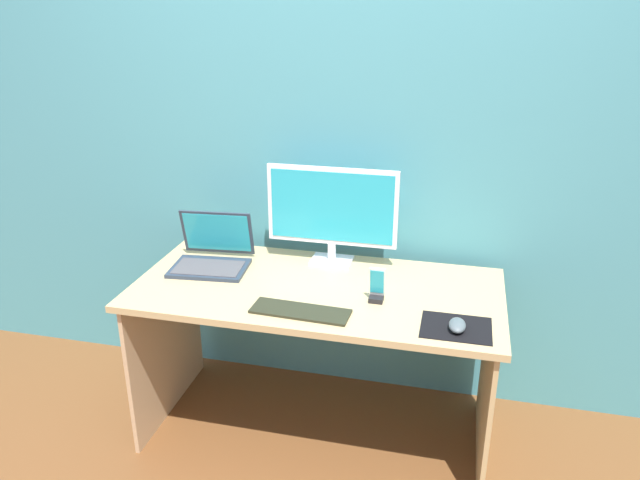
# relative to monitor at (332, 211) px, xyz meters

# --- Properties ---
(ground_plane) EXTENTS (8.00, 8.00, 0.00)m
(ground_plane) POSITION_rel_monitor_xyz_m (-0.01, -0.25, -0.95)
(ground_plane) COLOR brown
(wall_back) EXTENTS (6.00, 0.04, 2.50)m
(wall_back) POSITION_rel_monitor_xyz_m (-0.01, 0.18, 0.30)
(wall_back) COLOR teal
(wall_back) RESTS_ON ground_plane
(desk) EXTENTS (1.49, 0.71, 0.71)m
(desk) POSITION_rel_monitor_xyz_m (-0.01, -0.25, -0.38)
(desk) COLOR tan
(desk) RESTS_ON ground_plane
(monitor) EXTENTS (0.57, 0.14, 0.43)m
(monitor) POSITION_rel_monitor_xyz_m (0.00, 0.00, 0.00)
(monitor) COLOR white
(monitor) RESTS_ON desk
(laptop) EXTENTS (0.35, 0.31, 0.23)m
(laptop) POSITION_rel_monitor_xyz_m (-0.50, -0.16, -0.19)
(laptop) COLOR #293546
(laptop) RESTS_ON desk
(keyboard_external) EXTENTS (0.38, 0.14, 0.01)m
(keyboard_external) POSITION_rel_monitor_xyz_m (-0.01, -0.48, -0.24)
(keyboard_external) COLOR #27291A
(keyboard_external) RESTS_ON desk
(mousepad) EXTENTS (0.25, 0.20, 0.00)m
(mousepad) POSITION_rel_monitor_xyz_m (0.56, -0.46, -0.24)
(mousepad) COLOR black
(mousepad) RESTS_ON desk
(mouse) EXTENTS (0.06, 0.10, 0.04)m
(mouse) POSITION_rel_monitor_xyz_m (0.56, -0.48, -0.22)
(mouse) COLOR #4A585E
(mouse) RESTS_ON mousepad
(phone_in_dock) EXTENTS (0.06, 0.05, 0.14)m
(phone_in_dock) POSITION_rel_monitor_xyz_m (0.25, -0.32, -0.19)
(phone_in_dock) COLOR black
(phone_in_dock) RESTS_ON desk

